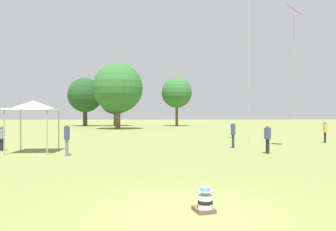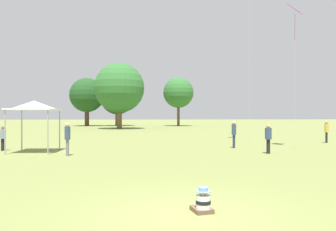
{
  "view_description": "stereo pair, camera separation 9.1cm",
  "coord_description": "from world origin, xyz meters",
  "px_view_note": "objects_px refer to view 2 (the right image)",
  "views": [
    {
      "loc": [
        -0.95,
        -7.07,
        2.2
      ],
      "look_at": [
        0.13,
        7.06,
        2.17
      ],
      "focal_mm": 35.0,
      "sensor_mm": 36.0,
      "label": 1
    },
    {
      "loc": [
        -0.86,
        -7.08,
        2.2
      ],
      "look_at": [
        0.13,
        7.06,
        2.17
      ],
      "focal_mm": 35.0,
      "sensor_mm": 36.0,
      "label": 2
    }
  ],
  "objects_px": {
    "person_standing_3": "(234,131)",
    "kite_3": "(295,14)",
    "distant_tree_1": "(117,98)",
    "distant_tree_3": "(178,93)",
    "person_standing_0": "(67,135)",
    "seated_toddler": "(203,202)",
    "person_standing_2": "(326,130)",
    "person_standing_1": "(3,136)",
    "person_standing_7": "(268,136)",
    "distant_tree_2": "(119,88)",
    "canopy_tent": "(34,106)",
    "distant_tree_0": "(87,95)"
  },
  "relations": [
    {
      "from": "person_standing_3",
      "to": "distant_tree_3",
      "type": "distance_m",
      "value": 43.3
    },
    {
      "from": "person_standing_2",
      "to": "distant_tree_2",
      "type": "bearing_deg",
      "value": -137.63
    },
    {
      "from": "person_standing_2",
      "to": "person_standing_7",
      "type": "xyz_separation_m",
      "value": [
        -7.28,
        -6.68,
        -0.04
      ]
    },
    {
      "from": "distant_tree_2",
      "to": "person_standing_2",
      "type": "bearing_deg",
      "value": -55.85
    },
    {
      "from": "person_standing_7",
      "to": "distant_tree_2",
      "type": "xyz_separation_m",
      "value": [
        -11.01,
        33.65,
        5.44
      ]
    },
    {
      "from": "distant_tree_0",
      "to": "distant_tree_3",
      "type": "height_order",
      "value": "distant_tree_3"
    },
    {
      "from": "canopy_tent",
      "to": "person_standing_7",
      "type": "bearing_deg",
      "value": -6.84
    },
    {
      "from": "person_standing_2",
      "to": "person_standing_3",
      "type": "bearing_deg",
      "value": -59.32
    },
    {
      "from": "seated_toddler",
      "to": "distant_tree_0",
      "type": "height_order",
      "value": "distant_tree_0"
    },
    {
      "from": "distant_tree_3",
      "to": "canopy_tent",
      "type": "bearing_deg",
      "value": -106.39
    },
    {
      "from": "distant_tree_0",
      "to": "person_standing_2",
      "type": "bearing_deg",
      "value": -57.85
    },
    {
      "from": "person_standing_1",
      "to": "person_standing_2",
      "type": "distance_m",
      "value": 23.35
    },
    {
      "from": "seated_toddler",
      "to": "person_standing_1",
      "type": "distance_m",
      "value": 16.79
    },
    {
      "from": "person_standing_2",
      "to": "seated_toddler",
      "type": "bearing_deg",
      "value": -28.28
    },
    {
      "from": "person_standing_2",
      "to": "kite_3",
      "type": "xyz_separation_m",
      "value": [
        -4.46,
        -4.01,
        7.82
      ]
    },
    {
      "from": "person_standing_2",
      "to": "distant_tree_0",
      "type": "height_order",
      "value": "distant_tree_0"
    },
    {
      "from": "person_standing_7",
      "to": "distant_tree_2",
      "type": "relative_size",
      "value": 0.16
    },
    {
      "from": "person_standing_1",
      "to": "distant_tree_2",
      "type": "height_order",
      "value": "distant_tree_2"
    },
    {
      "from": "person_standing_0",
      "to": "kite_3",
      "type": "distance_m",
      "value": 16.24
    },
    {
      "from": "person_standing_3",
      "to": "kite_3",
      "type": "distance_m",
      "value": 8.7
    },
    {
      "from": "distant_tree_2",
      "to": "seated_toddler",
      "type": "bearing_deg",
      "value": -83.18
    },
    {
      "from": "distant_tree_2",
      "to": "person_standing_1",
      "type": "bearing_deg",
      "value": -98.61
    },
    {
      "from": "distant_tree_0",
      "to": "distant_tree_3",
      "type": "relative_size",
      "value": 0.99
    },
    {
      "from": "person_standing_3",
      "to": "distant_tree_0",
      "type": "height_order",
      "value": "distant_tree_0"
    },
    {
      "from": "person_standing_3",
      "to": "distant_tree_3",
      "type": "height_order",
      "value": "distant_tree_3"
    },
    {
      "from": "person_standing_1",
      "to": "distant_tree_0",
      "type": "xyz_separation_m",
      "value": [
        -2.79,
        45.1,
        5.21
      ]
    },
    {
      "from": "distant_tree_3",
      "to": "person_standing_0",
      "type": "bearing_deg",
      "value": -103.03
    },
    {
      "from": "kite_3",
      "to": "seated_toddler",
      "type": "bearing_deg",
      "value": -124.8
    },
    {
      "from": "person_standing_1",
      "to": "distant_tree_3",
      "type": "distance_m",
      "value": 46.52
    },
    {
      "from": "person_standing_0",
      "to": "canopy_tent",
      "type": "height_order",
      "value": "canopy_tent"
    },
    {
      "from": "person_standing_7",
      "to": "distant_tree_3",
      "type": "height_order",
      "value": "distant_tree_3"
    },
    {
      "from": "canopy_tent",
      "to": "distant_tree_3",
      "type": "height_order",
      "value": "distant_tree_3"
    },
    {
      "from": "distant_tree_0",
      "to": "person_standing_1",
      "type": "bearing_deg",
      "value": -86.46
    },
    {
      "from": "person_standing_3",
      "to": "person_standing_2",
      "type": "bearing_deg",
      "value": 160.64
    },
    {
      "from": "kite_3",
      "to": "distant_tree_1",
      "type": "bearing_deg",
      "value": 105.9
    },
    {
      "from": "distant_tree_2",
      "to": "canopy_tent",
      "type": "bearing_deg",
      "value": -94.46
    },
    {
      "from": "seated_toddler",
      "to": "person_standing_3",
      "type": "height_order",
      "value": "person_standing_3"
    },
    {
      "from": "person_standing_1",
      "to": "person_standing_2",
      "type": "xyz_separation_m",
      "value": [
        22.99,
        4.07,
        0.14
      ]
    },
    {
      "from": "canopy_tent",
      "to": "distant_tree_0",
      "type": "distance_m",
      "value": 46.48
    },
    {
      "from": "person_standing_2",
      "to": "distant_tree_1",
      "type": "xyz_separation_m",
      "value": [
        -19.85,
        41.97,
        4.64
      ]
    },
    {
      "from": "person_standing_2",
      "to": "distant_tree_2",
      "type": "relative_size",
      "value": 0.16
    },
    {
      "from": "person_standing_0",
      "to": "person_standing_1",
      "type": "xyz_separation_m",
      "value": [
        -4.57,
        2.85,
        -0.2
      ]
    },
    {
      "from": "person_standing_0",
      "to": "person_standing_7",
      "type": "height_order",
      "value": "person_standing_0"
    },
    {
      "from": "person_standing_1",
      "to": "canopy_tent",
      "type": "relative_size",
      "value": 0.5
    },
    {
      "from": "seated_toddler",
      "to": "distant_tree_1",
      "type": "height_order",
      "value": "distant_tree_1"
    },
    {
      "from": "seated_toddler",
      "to": "distant_tree_3",
      "type": "bearing_deg",
      "value": 71.8
    },
    {
      "from": "person_standing_2",
      "to": "person_standing_3",
      "type": "distance_m",
      "value": 9.06
    },
    {
      "from": "person_standing_3",
      "to": "distant_tree_0",
      "type": "distance_m",
      "value": 48.03
    },
    {
      "from": "seated_toddler",
      "to": "person_standing_7",
      "type": "relative_size",
      "value": 0.35
    },
    {
      "from": "canopy_tent",
      "to": "distant_tree_3",
      "type": "relative_size",
      "value": 0.32
    }
  ]
}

